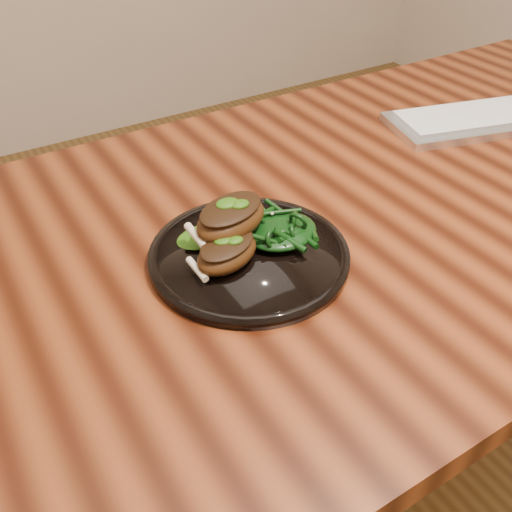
% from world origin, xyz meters
% --- Properties ---
extents(desk, '(1.60, 0.80, 0.75)m').
position_xyz_m(desk, '(0.00, 0.00, 0.67)').
color(desk, black).
rests_on(desk, ground).
extents(plate, '(0.27, 0.27, 0.02)m').
position_xyz_m(plate, '(-0.27, -0.05, 0.76)').
color(plate, black).
rests_on(plate, desk).
extents(lamb_chop_front, '(0.11, 0.09, 0.04)m').
position_xyz_m(lamb_chop_front, '(-0.31, -0.06, 0.79)').
color(lamb_chop_front, '#49270E').
rests_on(lamb_chop_front, plate).
extents(lamb_chop_back, '(0.13, 0.10, 0.05)m').
position_xyz_m(lamb_chop_back, '(-0.28, -0.02, 0.81)').
color(lamb_chop_back, '#49270E').
rests_on(lamb_chop_back, plate).
extents(herb_smear, '(0.09, 0.06, 0.01)m').
position_xyz_m(herb_smear, '(-0.30, 0.01, 0.77)').
color(herb_smear, '#1A4907').
rests_on(herb_smear, plate).
extents(greens_heap, '(0.10, 0.10, 0.04)m').
position_xyz_m(greens_heap, '(-0.22, -0.04, 0.78)').
color(greens_heap, black).
rests_on(greens_heap, plate).
extents(keyboard, '(0.49, 0.26, 0.02)m').
position_xyz_m(keyboard, '(0.38, 0.07, 0.76)').
color(keyboard, silver).
rests_on(keyboard, desk).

